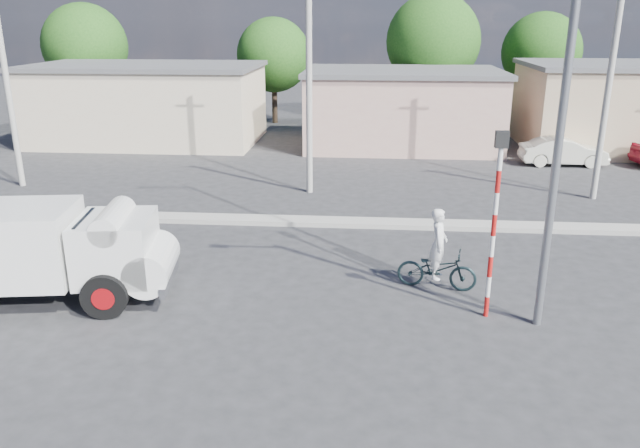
# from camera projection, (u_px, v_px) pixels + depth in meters

# --- Properties ---
(ground_plane) EXTENTS (120.00, 120.00, 0.00)m
(ground_plane) POSITION_uv_depth(u_px,v_px,m) (347.00, 342.00, 13.45)
(ground_plane) COLOR #2B2B2E
(ground_plane) RESTS_ON ground
(median) EXTENTS (40.00, 0.80, 0.16)m
(median) POSITION_uv_depth(u_px,v_px,m) (357.00, 223.00, 20.99)
(median) COLOR #99968E
(median) RESTS_ON ground
(truck) EXTENTS (6.07, 2.99, 2.40)m
(truck) POSITION_uv_depth(u_px,v_px,m) (49.00, 250.00, 15.01)
(truck) COLOR black
(truck) RESTS_ON ground
(bicycle) EXTENTS (2.12, 1.08, 1.06)m
(bicycle) POSITION_uv_depth(u_px,v_px,m) (437.00, 269.00, 15.96)
(bicycle) COLOR #17272A
(bicycle) RESTS_ON ground
(cyclist) EXTENTS (0.56, 0.74, 1.84)m
(cyclist) POSITION_uv_depth(u_px,v_px,m) (438.00, 255.00, 15.84)
(cyclist) COLOR white
(cyclist) RESTS_ON ground
(car_cream) EXTENTS (3.94, 1.42, 1.29)m
(car_cream) POSITION_uv_depth(u_px,v_px,m) (563.00, 152.00, 29.30)
(car_cream) COLOR beige
(car_cream) RESTS_ON ground
(traffic_pole) EXTENTS (0.28, 0.18, 4.36)m
(traffic_pole) POSITION_uv_depth(u_px,v_px,m) (495.00, 210.00, 13.79)
(traffic_pole) COLOR red
(traffic_pole) RESTS_ON ground
(streetlight) EXTENTS (2.34, 0.22, 9.00)m
(streetlight) POSITION_uv_depth(u_px,v_px,m) (555.00, 105.00, 12.69)
(streetlight) COLOR slate
(streetlight) RESTS_ON ground
(building_row) EXTENTS (37.80, 7.30, 4.44)m
(building_row) POSITION_uv_depth(u_px,v_px,m) (385.00, 106.00, 33.49)
(building_row) COLOR beige
(building_row) RESTS_ON ground
(tree_row) EXTENTS (51.24, 7.43, 8.42)m
(tree_row) POSITION_uv_depth(u_px,v_px,m) (489.00, 46.00, 38.27)
(tree_row) COLOR #38281E
(tree_row) RESTS_ON ground
(utility_poles) EXTENTS (35.40, 0.24, 8.00)m
(utility_poles) POSITION_uv_depth(u_px,v_px,m) (449.00, 90.00, 23.25)
(utility_poles) COLOR #99968E
(utility_poles) RESTS_ON ground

